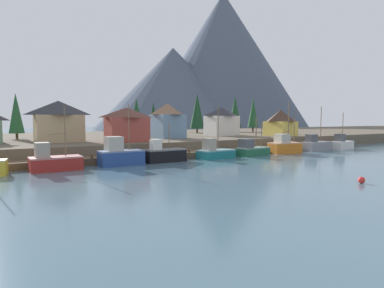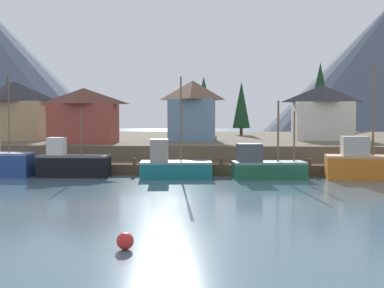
% 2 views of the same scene
% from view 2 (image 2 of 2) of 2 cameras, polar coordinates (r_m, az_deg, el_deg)
% --- Properties ---
extents(ground_plane, '(400.00, 400.00, 1.00)m').
position_cam_2_polar(ground_plane, '(68.57, -0.11, -2.02)').
color(ground_plane, '#476675').
extents(dock, '(80.00, 4.00, 1.60)m').
position_cam_2_polar(dock, '(50.59, -1.37, -2.61)').
color(dock, brown).
rests_on(dock, ground_plane).
extents(shoreline_bank, '(400.00, 56.00, 2.50)m').
position_cam_2_polar(shoreline_bank, '(80.41, 0.41, -0.06)').
color(shoreline_bank, brown).
rests_on(shoreline_bank, ground_plane).
extents(fishing_boat_black, '(6.30, 2.60, 6.16)m').
position_cam_2_polar(fishing_boat_black, '(48.88, -12.73, -2.09)').
color(fishing_boat_black, black).
rests_on(fishing_boat_black, ground_plane).
extents(fishing_boat_teal, '(6.47, 3.49, 8.92)m').
position_cam_2_polar(fishing_boat_teal, '(46.68, -2.05, -2.38)').
color(fishing_boat_teal, '#196B70').
rests_on(fishing_boat_teal, ground_plane).
extents(fishing_boat_green, '(6.51, 3.40, 6.80)m').
position_cam_2_polar(fishing_boat_green, '(46.65, 7.87, -2.38)').
color(fishing_boat_green, '#1E5B3D').
rests_on(fishing_boat_green, ground_plane).
extents(fishing_boat_orange, '(6.48, 3.41, 9.83)m').
position_cam_2_polar(fishing_boat_orange, '(48.03, 17.80, -1.95)').
color(fishing_boat_orange, '#CC6B1E').
rests_on(fishing_boat_orange, ground_plane).
extents(house_red, '(7.33, 4.96, 6.09)m').
position_cam_2_polar(house_red, '(59.84, -11.57, 3.07)').
color(house_red, '#9E4238').
rests_on(house_red, shoreline_bank).
extents(house_blue, '(5.72, 7.34, 7.37)m').
position_cam_2_polar(house_blue, '(64.85, 0.05, 3.68)').
color(house_blue, '#6689A8').
rests_on(house_blue, shoreline_bank).
extents(house_white, '(7.34, 5.86, 6.89)m').
position_cam_2_polar(house_white, '(68.43, 13.84, 3.35)').
color(house_white, silver).
rests_on(house_white, shoreline_bank).
extents(house_tan, '(8.18, 6.08, 7.28)m').
position_cam_2_polar(house_tan, '(68.95, -18.62, 3.45)').
color(house_tan, tan).
rests_on(house_tan, shoreline_bank).
extents(conifer_near_right, '(2.85, 2.85, 8.70)m').
position_cam_2_polar(conifer_near_right, '(86.47, 5.33, 4.21)').
color(conifer_near_right, '#4C3823').
rests_on(conifer_near_right, shoreline_bank).
extents(conifer_back_left, '(4.17, 4.17, 11.26)m').
position_cam_2_polar(conifer_back_left, '(83.78, 13.62, 5.12)').
color(conifer_back_left, '#4C3823').
rests_on(conifer_back_left, shoreline_bank).
extents(conifer_back_right, '(3.62, 3.62, 9.35)m').
position_cam_2_polar(conifer_back_right, '(83.94, 1.27, 4.62)').
color(conifer_back_right, '#4C3823').
rests_on(conifer_back_right, shoreline_bank).
extents(conifer_centre, '(2.93, 2.93, 9.27)m').
position_cam_2_polar(conifer_centre, '(82.71, -19.18, 4.35)').
color(conifer_centre, '#4C3823').
rests_on(conifer_centre, shoreline_bank).
extents(channel_buoy, '(0.70, 0.70, 0.70)m').
position_cam_2_polar(channel_buoy, '(21.74, -7.22, -10.32)').
color(channel_buoy, red).
rests_on(channel_buoy, ground_plane).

